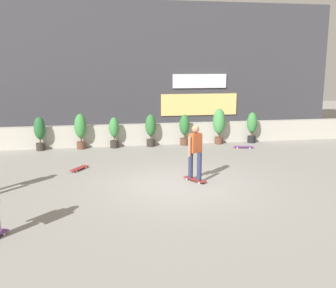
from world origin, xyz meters
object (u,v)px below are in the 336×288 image
object	(u,v)px
potted_plant_3	(151,128)
skateboard_aside	(243,147)
skateboard_near_camera	(79,168)
potted_plant_6	(252,126)
potted_plant_0	(40,132)
potted_plant_4	(184,128)
skater_by_wall_left	(195,151)
potted_plant_5	(219,123)
potted_plant_1	(81,129)
potted_plant_2	(114,131)

from	to	relation	value
potted_plant_3	skateboard_aside	bearing A→B (deg)	-15.83
skateboard_near_camera	potted_plant_6	bearing A→B (deg)	24.85
potted_plant_6	potted_plant_3	bearing A→B (deg)	180.00
potted_plant_0	potted_plant_4	world-z (taller)	potted_plant_0
potted_plant_6	skateboard_aside	size ratio (longest dim) A/B	1.65
potted_plant_4	skateboard_near_camera	world-z (taller)	potted_plant_4
skater_by_wall_left	skateboard_aside	bearing A→B (deg)	53.64
potted_plant_3	potted_plant_4	distance (m)	1.47
potted_plant_0	potted_plant_5	distance (m)	7.53
potted_plant_4	potted_plant_1	bearing A→B (deg)	-180.00
potted_plant_3	potted_plant_5	size ratio (longest dim) A/B	0.88
skateboard_near_camera	potted_plant_2	bearing A→B (deg)	68.89
potted_plant_5	potted_plant_0	bearing A→B (deg)	-180.00
skater_by_wall_left	potted_plant_4	bearing A→B (deg)	80.69
potted_plant_0	skateboard_near_camera	world-z (taller)	potted_plant_0
potted_plant_1	skateboard_near_camera	bearing A→B (deg)	-89.28
potted_plant_0	skateboard_aside	distance (m)	8.37
potted_plant_4	skateboard_near_camera	bearing A→B (deg)	-141.62
potted_plant_1	skateboard_aside	distance (m)	6.79
potted_plant_3	skateboard_aside	xyz separation A→B (m)	(3.76, -1.06, -0.72)
potted_plant_0	skateboard_aside	bearing A→B (deg)	-7.33
potted_plant_2	potted_plant_0	bearing A→B (deg)	-180.00
potted_plant_4	skateboard_aside	world-z (taller)	potted_plant_4
potted_plant_1	skateboard_aside	world-z (taller)	potted_plant_1
potted_plant_3	skateboard_aside	world-z (taller)	potted_plant_3
potted_plant_0	potted_plant_6	xyz separation A→B (m)	(9.05, 0.00, -0.01)
potted_plant_6	skater_by_wall_left	size ratio (longest dim) A/B	0.80
potted_plant_1	potted_plant_5	xyz separation A→B (m)	(5.92, 0.00, 0.07)
potted_plant_1	potted_plant_4	bearing A→B (deg)	0.00
potted_plant_4	potted_plant_5	size ratio (longest dim) A/B	0.86
potted_plant_3	skateboard_aside	distance (m)	3.97
potted_plant_6	skateboard_near_camera	bearing A→B (deg)	-155.15
potted_plant_3	potted_plant_6	size ratio (longest dim) A/B	1.01
skater_by_wall_left	skateboard_near_camera	world-z (taller)	skater_by_wall_left
potted_plant_3	skater_by_wall_left	xyz separation A→B (m)	(0.58, -5.37, 0.16)
potted_plant_6	skateboard_aside	xyz separation A→B (m)	(-0.78, -1.06, -0.71)
potted_plant_6	skater_by_wall_left	xyz separation A→B (m)	(-3.95, -5.37, 0.17)
potted_plant_1	skateboard_aside	bearing A→B (deg)	-9.08
potted_plant_2	skateboard_near_camera	world-z (taller)	potted_plant_2
potted_plant_0	potted_plant_5	bearing A→B (deg)	0.00
potted_plant_0	potted_plant_5	size ratio (longest dim) A/B	0.88
potted_plant_4	potted_plant_3	bearing A→B (deg)	-180.00
potted_plant_4	potted_plant_5	xyz separation A→B (m)	(1.55, -0.00, 0.16)
skateboard_near_camera	skateboard_aside	bearing A→B (deg)	19.65
potted_plant_0	potted_plant_6	world-z (taller)	potted_plant_0
potted_plant_6	skateboard_near_camera	size ratio (longest dim) A/B	1.75
potted_plant_4	skateboard_aside	distance (m)	2.62
potted_plant_2	potted_plant_6	world-z (taller)	potted_plant_6
potted_plant_0	skater_by_wall_left	distance (m)	7.41
potted_plant_0	potted_plant_6	size ratio (longest dim) A/B	1.00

